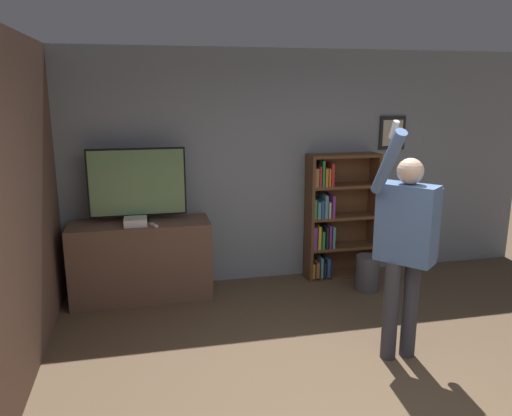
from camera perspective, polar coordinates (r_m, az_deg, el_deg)
The scene contains 9 objects.
wall_back at distance 5.89m, azimuth 1.51°, elevation 4.66°, with size 6.71×0.09×2.70m.
wall_side_brick at distance 4.30m, azimuth -25.35°, elevation 0.07°, with size 0.06×4.64×2.70m.
tv_ledge at distance 5.60m, azimuth -12.95°, elevation -5.88°, with size 1.49×0.54×0.86m.
television at distance 5.45m, azimuth -13.41°, elevation 2.68°, with size 1.02×0.22×0.79m.
game_console at distance 5.37m, azimuth -13.60°, elevation -1.51°, with size 0.24×0.22×0.08m.
remote_loose at distance 5.30m, azimuth -11.60°, elevation -1.92°, with size 0.09×0.14×0.02m.
bookshelf at distance 6.07m, azimuth 8.95°, elevation -1.11°, with size 0.85×0.28×1.51m.
person at distance 4.25m, azimuth 16.73°, elevation -3.50°, with size 0.61×0.57×2.03m.
waste_bin at distance 5.87m, azimuth 12.60°, elevation -7.28°, with size 0.27×0.27×0.41m.
Camera 1 is at (-1.42, -2.57, 2.25)m, focal length 35.00 mm.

